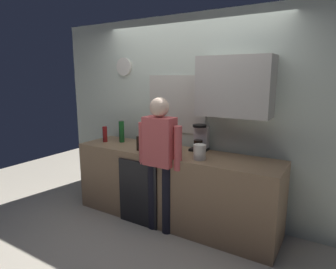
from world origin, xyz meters
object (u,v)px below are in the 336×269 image
at_px(coffee_maker, 200,139).
at_px(bottle_red_vinegar, 105,134).
at_px(cup_white_mug, 161,149).
at_px(person_at_sink, 160,154).
at_px(bottle_green_wine, 122,132).
at_px(dish_soap, 170,146).
at_px(storage_canister, 200,152).
at_px(bottle_dark_sauce, 139,143).

relative_size(coffee_maker, bottle_red_vinegar, 1.50).
height_order(bottle_red_vinegar, cup_white_mug, bottle_red_vinegar).
bearing_deg(person_at_sink, bottle_green_wine, 155.90).
distance_m(cup_white_mug, dish_soap, 0.12).
relative_size(storage_canister, person_at_sink, 0.11).
distance_m(coffee_maker, dish_soap, 0.41).
distance_m(bottle_green_wine, cup_white_mug, 0.83).
distance_m(coffee_maker, cup_white_mug, 0.52).
distance_m(cup_white_mug, person_at_sink, 0.18).
bearing_deg(bottle_red_vinegar, bottle_dark_sauce, -11.03).
xyz_separation_m(bottle_red_vinegar, dish_soap, (1.08, -0.02, -0.03)).
bearing_deg(bottle_green_wine, dish_soap, -8.43).
height_order(bottle_green_wine, storage_canister, bottle_green_wine).
distance_m(bottle_red_vinegar, bottle_dark_sauce, 0.71).
bearing_deg(cup_white_mug, dish_soap, 52.34).
relative_size(coffee_maker, storage_canister, 1.94).
relative_size(bottle_red_vinegar, dish_soap, 1.22).
relative_size(bottle_green_wine, person_at_sink, 0.19).
distance_m(bottle_dark_sauce, person_at_sink, 0.42).
bearing_deg(person_at_sink, bottle_red_vinegar, 165.45).
bearing_deg(bottle_green_wine, bottle_dark_sauce, -27.11).
bearing_deg(bottle_green_wine, person_at_sink, -23.03).
bearing_deg(bottle_green_wine, storage_canister, -9.25).
xyz_separation_m(bottle_green_wine, bottle_dark_sauce, (0.49, -0.25, -0.06)).
relative_size(bottle_green_wine, storage_canister, 1.76).
distance_m(storage_canister, person_at_sink, 0.46).
height_order(bottle_dark_sauce, cup_white_mug, bottle_dark_sauce).
bearing_deg(bottle_green_wine, cup_white_mug, -15.34).
distance_m(coffee_maker, bottle_red_vinegar, 1.38).
xyz_separation_m(storage_canister, person_at_sink, (-0.43, -0.16, -0.05)).
distance_m(bottle_green_wine, dish_soap, 0.88).
xyz_separation_m(coffee_maker, bottle_red_vinegar, (-1.35, -0.28, -0.04)).
bearing_deg(person_at_sink, storage_canister, 19.66).
bearing_deg(coffee_maker, bottle_green_wine, -171.75).
relative_size(dish_soap, person_at_sink, 0.11).
bearing_deg(dish_soap, person_at_sink, -86.35).
bearing_deg(coffee_maker, storage_canister, -65.71).
bearing_deg(coffee_maker, bottle_red_vinegar, -168.38).
bearing_deg(bottle_red_vinegar, coffee_maker, 11.62).
xyz_separation_m(coffee_maker, cup_white_mug, (-0.34, -0.38, -0.10)).
relative_size(dish_soap, storage_canister, 1.06).
bearing_deg(person_at_sink, bottle_dark_sauce, 161.24).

